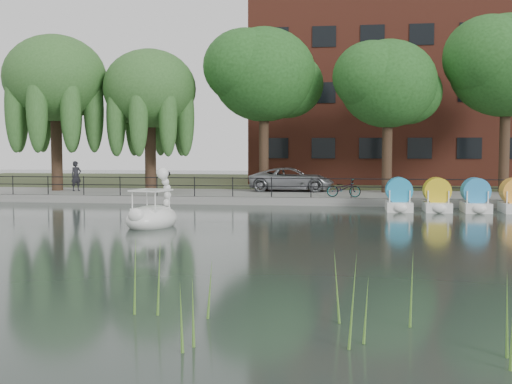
% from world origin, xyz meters
% --- Properties ---
extents(ground_plane, '(120.00, 120.00, 0.00)m').
position_xyz_m(ground_plane, '(0.00, 0.00, 0.00)').
color(ground_plane, '#333F3A').
extents(promenade, '(40.00, 6.00, 0.40)m').
position_xyz_m(promenade, '(0.00, 16.00, 0.20)').
color(promenade, gray).
rests_on(promenade, ground_plane).
extents(kerb, '(40.00, 0.25, 0.40)m').
position_xyz_m(kerb, '(0.00, 13.05, 0.20)').
color(kerb, gray).
rests_on(kerb, ground_plane).
extents(land_strip, '(60.00, 22.00, 0.36)m').
position_xyz_m(land_strip, '(0.00, 30.00, 0.18)').
color(land_strip, '#47512D').
rests_on(land_strip, ground_plane).
extents(railing, '(32.00, 0.05, 1.00)m').
position_xyz_m(railing, '(0.00, 13.25, 1.15)').
color(railing, black).
rests_on(railing, promenade).
extents(apartment_building, '(20.00, 10.07, 18.00)m').
position_xyz_m(apartment_building, '(7.00, 29.97, 9.36)').
color(apartment_building, '#4C1E16').
rests_on(apartment_building, land_strip).
extents(willow_left, '(5.88, 5.88, 9.01)m').
position_xyz_m(willow_left, '(-13.00, 16.50, 6.87)').
color(willow_left, '#473323').
rests_on(willow_left, promenade).
extents(willow_mid, '(5.32, 5.32, 8.15)m').
position_xyz_m(willow_mid, '(-7.50, 17.00, 6.25)').
color(willow_mid, '#473323').
rests_on(willow_mid, promenade).
extents(broadleaf_center, '(6.00, 6.00, 9.25)m').
position_xyz_m(broadleaf_center, '(-1.00, 18.00, 7.06)').
color(broadleaf_center, '#473323').
rests_on(broadleaf_center, promenade).
extents(broadleaf_right, '(5.40, 5.40, 8.32)m').
position_xyz_m(broadleaf_right, '(6.00, 17.50, 6.39)').
color(broadleaf_right, '#473323').
rests_on(broadleaf_right, promenade).
extents(broadleaf_far, '(6.30, 6.30, 9.71)m').
position_xyz_m(broadleaf_far, '(12.50, 18.50, 7.40)').
color(broadleaf_far, '#473323').
rests_on(broadleaf_far, promenade).
extents(minivan, '(2.75, 5.67, 1.55)m').
position_xyz_m(minivan, '(0.63, 17.76, 1.18)').
color(minivan, gray).
rests_on(minivan, promenade).
extents(bicycle, '(0.77, 1.77, 1.00)m').
position_xyz_m(bicycle, '(3.63, 13.72, 0.90)').
color(bicycle, gray).
rests_on(bicycle, promenade).
extents(pedestrian, '(0.82, 0.86, 1.98)m').
position_xyz_m(pedestrian, '(-11.69, 16.17, 1.39)').
color(pedestrian, black).
rests_on(pedestrian, promenade).
extents(swan_boat, '(2.13, 2.84, 2.16)m').
position_xyz_m(swan_boat, '(-3.32, 3.77, 0.47)').
color(swan_boat, white).
rests_on(swan_boat, ground_plane).
extents(pedal_boat_row, '(9.65, 1.70, 1.40)m').
position_xyz_m(pedal_boat_row, '(10.40, 10.99, 0.61)').
color(pedal_boat_row, white).
rests_on(pedal_boat_row, ground_plane).
extents(reed_bank, '(24.00, 2.40, 1.20)m').
position_xyz_m(reed_bank, '(2.00, -9.50, 0.60)').
color(reed_bank, '#669938').
rests_on(reed_bank, ground_plane).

